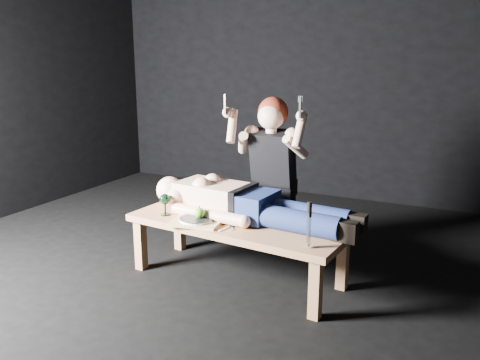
{
  "coord_description": "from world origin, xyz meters",
  "views": [
    {
      "loc": [
        1.87,
        -3.12,
        1.61
      ],
      "look_at": [
        0.33,
        0.01,
        0.75
      ],
      "focal_mm": 37.02,
      "sensor_mm": 36.0,
      "label": 1
    }
  ],
  "objects_px": {
    "goblet": "(165,205)",
    "carving_knife": "(309,225)",
    "table": "(237,250)",
    "lying_man": "(250,200)",
    "kneeling_woman": "(276,174)",
    "serving_tray": "(196,222)"
  },
  "relations": [
    {
      "from": "goblet",
      "to": "carving_knife",
      "type": "height_order",
      "value": "carving_knife"
    },
    {
      "from": "table",
      "to": "lying_man",
      "type": "height_order",
      "value": "lying_man"
    },
    {
      "from": "kneeling_woman",
      "to": "carving_knife",
      "type": "xyz_separation_m",
      "value": [
        0.58,
        -0.89,
        -0.08
      ]
    },
    {
      "from": "lying_man",
      "to": "carving_knife",
      "type": "xyz_separation_m",
      "value": [
        0.57,
        -0.36,
        0.01
      ]
    },
    {
      "from": "lying_man",
      "to": "kneeling_woman",
      "type": "distance_m",
      "value": 0.54
    },
    {
      "from": "carving_knife",
      "to": "goblet",
      "type": "bearing_deg",
      "value": 177.82
    },
    {
      "from": "kneeling_woman",
      "to": "carving_knife",
      "type": "bearing_deg",
      "value": -59.23
    },
    {
      "from": "kneeling_woman",
      "to": "goblet",
      "type": "relative_size",
      "value": 8.12
    },
    {
      "from": "kneeling_woman",
      "to": "goblet",
      "type": "xyz_separation_m",
      "value": [
        -0.6,
        -0.74,
        -0.14
      ]
    },
    {
      "from": "serving_tray",
      "to": "goblet",
      "type": "distance_m",
      "value": 0.33
    },
    {
      "from": "lying_man",
      "to": "goblet",
      "type": "height_order",
      "value": "lying_man"
    },
    {
      "from": "kneeling_woman",
      "to": "goblet",
      "type": "bearing_deg",
      "value": -131.75
    },
    {
      "from": "serving_tray",
      "to": "table",
      "type": "bearing_deg",
      "value": 34.87
    },
    {
      "from": "lying_man",
      "to": "carving_knife",
      "type": "bearing_deg",
      "value": -27.11
    },
    {
      "from": "table",
      "to": "carving_knife",
      "type": "bearing_deg",
      "value": -17.34
    },
    {
      "from": "table",
      "to": "lying_man",
      "type": "distance_m",
      "value": 0.38
    },
    {
      "from": "serving_tray",
      "to": "carving_knife",
      "type": "distance_m",
      "value": 0.89
    },
    {
      "from": "serving_tray",
      "to": "carving_knife",
      "type": "bearing_deg",
      "value": -6.17
    },
    {
      "from": "goblet",
      "to": "lying_man",
      "type": "bearing_deg",
      "value": 18.54
    },
    {
      "from": "lying_man",
      "to": "carving_knife",
      "type": "relative_size",
      "value": 5.78
    },
    {
      "from": "serving_tray",
      "to": "carving_knife",
      "type": "relative_size",
      "value": 1.19
    },
    {
      "from": "serving_tray",
      "to": "carving_knife",
      "type": "height_order",
      "value": "carving_knife"
    }
  ]
}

